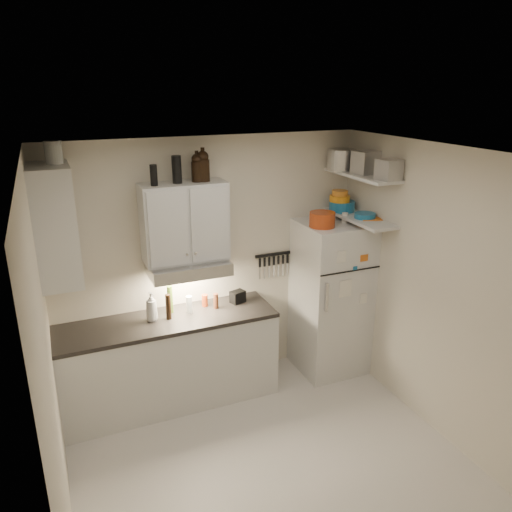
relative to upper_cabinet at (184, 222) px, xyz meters
name	(u,v)px	position (x,y,z in m)	size (l,w,h in m)	color
floor	(270,464)	(0.30, -1.33, -1.84)	(3.20, 3.00, 0.02)	beige
ceiling	(274,154)	(0.30, -1.33, 0.78)	(3.20, 3.00, 0.02)	silver
back_wall	(211,264)	(0.30, 0.18, -0.53)	(3.20, 0.02, 2.60)	beige
left_wall	(47,371)	(-1.31, -1.33, -0.53)	(0.02, 3.00, 2.60)	beige
right_wall	(436,293)	(1.91, -1.33, -0.53)	(0.02, 3.00, 2.60)	beige
base_cabinet	(170,363)	(-0.25, -0.14, -1.39)	(2.10, 0.60, 0.88)	silver
countertop	(167,321)	(-0.25, -0.14, -0.93)	(2.10, 0.62, 0.04)	black
upper_cabinet	(184,222)	(0.00, 0.00, 0.00)	(0.80, 0.33, 0.75)	silver
side_cabinet	(55,226)	(-1.14, -0.14, 0.12)	(0.33, 0.55, 1.00)	silver
range_hood	(188,267)	(0.00, -0.06, -0.44)	(0.76, 0.46, 0.12)	silver
fridge	(331,298)	(1.55, -0.18, -0.98)	(0.70, 0.68, 1.70)	silver
shelf_hi	(362,175)	(1.75, -0.31, 0.38)	(0.30, 0.95, 0.03)	silver
shelf_lo	(359,218)	(1.75, -0.31, -0.07)	(0.30, 0.95, 0.03)	silver
knife_strip	(273,254)	(1.00, 0.15, -0.51)	(0.42, 0.02, 0.03)	black
dutch_oven	(322,220)	(1.34, -0.27, -0.05)	(0.26, 0.26, 0.15)	#A43713
book_stack	(369,221)	(1.82, -0.39, -0.08)	(0.20, 0.25, 0.08)	#D0621A
spice_jar	(345,218)	(1.64, -0.22, -0.07)	(0.06, 0.06, 0.10)	silver
stock_pot	(341,159)	(1.69, -0.02, 0.50)	(0.30, 0.30, 0.21)	silver
tin_a	(366,162)	(1.77, -0.32, 0.50)	(0.22, 0.20, 0.22)	#AAAAAD
tin_b	(389,170)	(1.78, -0.69, 0.48)	(0.19, 0.19, 0.19)	#AAAAAD
bowl_teal	(342,206)	(1.71, -0.04, 0.00)	(0.27, 0.27, 0.11)	#1A6594
bowl_orange	(340,198)	(1.68, -0.04, 0.09)	(0.22, 0.22, 0.06)	orange
bowl_yellow	(340,193)	(1.68, -0.04, 0.15)	(0.17, 0.17, 0.05)	orange
plates	(365,216)	(1.77, -0.39, -0.02)	(0.21, 0.21, 0.05)	#1A6594
growler_a	(197,167)	(0.14, 0.00, 0.51)	(0.11, 0.11, 0.26)	black
growler_b	(203,166)	(0.20, 0.00, 0.52)	(0.12, 0.12, 0.29)	black
thermos_a	(177,170)	(-0.05, 0.00, 0.50)	(0.09, 0.09, 0.25)	black
thermos_b	(154,175)	(-0.27, -0.04, 0.47)	(0.07, 0.07, 0.19)	black
side_jar	(53,152)	(-1.07, -0.09, 0.72)	(0.14, 0.14, 0.18)	silver
soap_bottle	(151,305)	(-0.39, -0.11, -0.75)	(0.12, 0.12, 0.32)	silver
pepper_mill	(216,301)	(0.26, -0.08, -0.83)	(0.05, 0.05, 0.16)	#5A2E1B
oil_bottle	(170,300)	(-0.18, 0.00, -0.77)	(0.05, 0.05, 0.28)	#3E5916
vinegar_bottle	(168,307)	(-0.23, -0.13, -0.78)	(0.05, 0.05, 0.25)	black
clear_bottle	(189,305)	(-0.01, -0.09, -0.82)	(0.06, 0.06, 0.18)	silver
red_jar	(205,300)	(0.17, 0.01, -0.84)	(0.06, 0.06, 0.12)	#A43713
caddy	(238,297)	(0.51, -0.03, -0.84)	(0.14, 0.10, 0.12)	black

